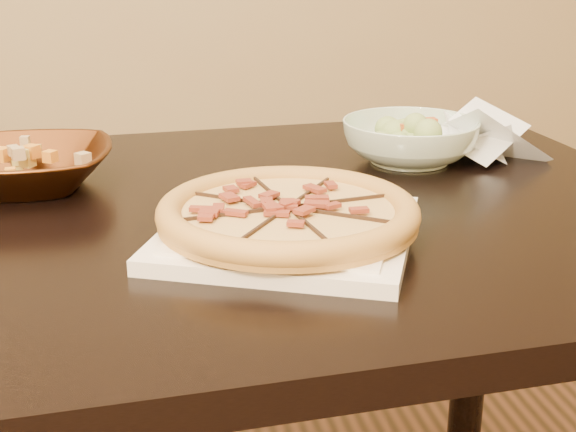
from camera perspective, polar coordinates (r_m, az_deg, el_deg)
The scene contains 8 objects.
dining_table at distance 1.08m, azimuth -8.04°, elevation -4.79°, with size 1.42×0.96×0.75m.
plate at distance 0.93m, azimuth 0.00°, elevation -1.13°, with size 0.37×0.37×0.02m.
pizza at distance 0.92m, azimuth -0.00°, elevation 0.24°, with size 0.30×0.30×0.03m.
bronze_bowl at distance 1.18m, azimuth -18.11°, elevation 3.26°, with size 0.24×0.24×0.06m, color #45220D.
mixed_dish at distance 1.17m, azimuth -18.34°, elevation 5.29°, with size 0.12×0.11×0.03m.
salad_bowl at distance 1.27m, azimuth 8.67°, elevation 5.27°, with size 0.21×0.21×0.07m, color silver.
salad at distance 1.26m, azimuth 8.71°, elevation 7.52°, with size 0.09×0.10×0.04m.
cling_film at distance 1.32m, azimuth 13.66°, elevation 5.10°, with size 0.17×0.14×0.05m, color white, non-canonical shape.
Camera 1 is at (0.09, -1.02, 1.09)m, focal length 50.00 mm.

